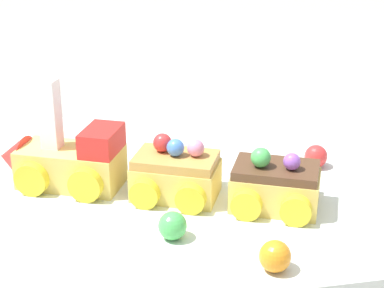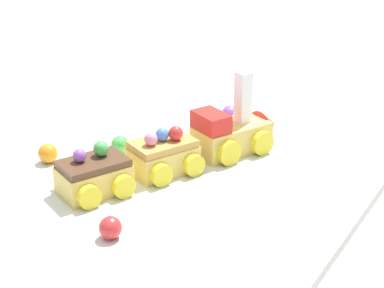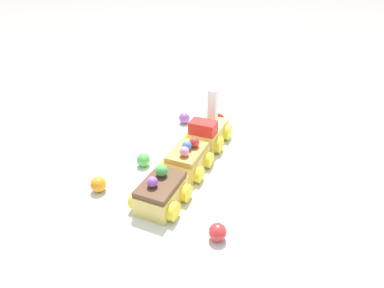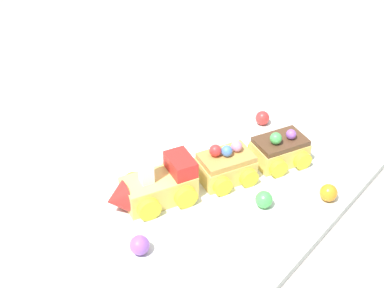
{
  "view_description": "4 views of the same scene",
  "coord_description": "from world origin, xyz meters",
  "views": [
    {
      "loc": [
        0.08,
        0.57,
        0.29
      ],
      "look_at": [
        -0.03,
        0.03,
        0.06
      ],
      "focal_mm": 60.0,
      "sensor_mm": 36.0,
      "label": 1
    },
    {
      "loc": [
        -0.6,
        -0.36,
        0.36
      ],
      "look_at": [
        0.02,
        0.01,
        0.04
      ],
      "focal_mm": 60.0,
      "sensor_mm": 36.0,
      "label": 2
    },
    {
      "loc": [
        -0.44,
        0.04,
        0.31
      ],
      "look_at": [
        -0.03,
        0.03,
        0.08
      ],
      "focal_mm": 28.0,
      "sensor_mm": 36.0,
      "label": 3
    },
    {
      "loc": [
        0.49,
        0.39,
        0.51
      ],
      "look_at": [
        0.0,
        -0.02,
        0.05
      ],
      "focal_mm": 50.0,
      "sensor_mm": 36.0,
      "label": 4
    }
  ],
  "objects": [
    {
      "name": "gumball_green",
      "position": [
        0.01,
        0.12,
        0.02
      ],
      "size": [
        0.02,
        0.02,
        0.02
      ],
      "primitive_type": "sphere",
      "color": "#4CBC56",
      "rests_on": "display_board"
    },
    {
      "name": "gumball_purple",
      "position": [
        0.18,
        0.04,
        0.02
      ],
      "size": [
        0.03,
        0.03,
        0.03
      ],
      "primitive_type": "sphere",
      "color": "#9956C6",
      "rests_on": "display_board"
    },
    {
      "name": "gumball_red",
      "position": [
        -0.16,
        -0.0,
        0.02
      ],
      "size": [
        0.02,
        0.02,
        0.02
      ],
      "primitive_type": "sphere",
      "color": "red",
      "rests_on": "display_board"
    },
    {
      "name": "cake_car_caramel",
      "position": [
        -0.01,
        0.04,
        0.03
      ],
      "size": [
        0.09,
        0.09,
        0.06
      ],
      "rotation": [
        0.0,
        0.0,
        -0.42
      ],
      "color": "#EACC66",
      "rests_on": "display_board"
    },
    {
      "name": "display_board",
      "position": [
        0.0,
        0.0,
        0.01
      ],
      "size": [
        0.63,
        0.41,
        0.01
      ],
      "primitive_type": "cube",
      "color": "silver",
      "rests_on": "ground_plane"
    },
    {
      "name": "gumball_orange",
      "position": [
        -0.06,
        0.18,
        0.02
      ],
      "size": [
        0.02,
        0.02,
        0.02
      ],
      "primitive_type": "sphere",
      "color": "orange",
      "rests_on": "display_board"
    },
    {
      "name": "cake_train_locomotive",
      "position": [
        0.09,
        -0.01,
        0.04
      ],
      "size": [
        0.13,
        0.1,
        0.11
      ],
      "rotation": [
        0.0,
        0.0,
        -0.42
      ],
      "color": "#EACC66",
      "rests_on": "display_board"
    },
    {
      "name": "ground_plane",
      "position": [
        0.0,
        0.0,
        0.0
      ],
      "size": [
        10.0,
        10.0,
        0.0
      ],
      "primitive_type": "plane",
      "color": "gray"
    },
    {
      "name": "cake_car_chocolate",
      "position": [
        -0.1,
        0.08,
        0.03
      ],
      "size": [
        0.09,
        0.09,
        0.06
      ],
      "rotation": [
        0.0,
        0.0,
        -0.42
      ],
      "color": "#EACC66",
      "rests_on": "display_board"
    }
  ]
}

